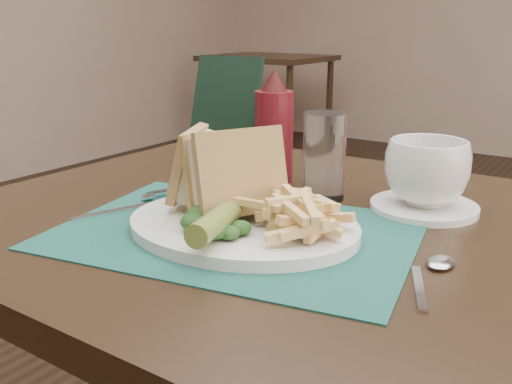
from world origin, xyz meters
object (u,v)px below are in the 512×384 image
ketchup_bottle (274,126)px  sandwich_half_b (228,169)px  drinking_glass (324,156)px  coffee_cup (427,172)px  placemat (236,232)px  table_bg_left (268,103)px  plate (243,226)px  saucer (424,207)px  check_presenter (224,113)px  sandwich_half_a (188,166)px

ketchup_bottle → sandwich_half_b: bearing=-73.1°
sandwich_half_b → drinking_glass: size_ratio=0.90×
coffee_cup → placemat: bearing=-127.0°
table_bg_left → plate: plate is taller
sandwich_half_b → saucer: (0.20, 0.20, -0.07)m
saucer → check_presenter: size_ratio=0.73×
sandwich_half_a → saucer: bearing=13.1°
check_presenter → placemat: bearing=-59.9°
placemat → drinking_glass: drinking_glass is taller
plate → ketchup_bottle: (-0.10, 0.23, 0.08)m
coffee_cup → sandwich_half_a: bearing=-142.4°
check_presenter → coffee_cup: bearing=-15.4°
coffee_cup → ketchup_bottle: (-0.26, 0.01, 0.04)m
sandwich_half_b → ketchup_bottle: size_ratio=0.63×
sandwich_half_a → drinking_glass: drinking_glass is taller
saucer → placemat: bearing=-127.0°
placemat → coffee_cup: 0.28m
placemat → saucer: 0.28m
saucer → coffee_cup: (0.00, 0.00, 0.05)m
placemat → ketchup_bottle: 0.27m
ketchup_bottle → placemat: bearing=-68.5°
plate → saucer: plate is taller
sandwich_half_b → saucer: bearing=73.7°
drinking_glass → check_presenter: size_ratio=0.64×
sandwich_half_a → drinking_glass: 0.21m
placemat → ketchup_bottle: ketchup_bottle is taller
saucer → sandwich_half_b: bearing=-134.4°
placemat → coffee_cup: (0.17, 0.22, 0.05)m
saucer → drinking_glass: 0.16m
table_bg_left → sandwich_half_b: sandwich_half_b is taller
coffee_cup → saucer: bearing=0.0°
sandwich_half_a → coffee_cup: sandwich_half_a is taller
placemat → check_presenter: size_ratio=2.17×
plate → sandwich_half_b: 0.08m
table_bg_left → sandwich_half_a: size_ratio=8.70×
coffee_cup → drinking_glass: bearing=-168.8°
table_bg_left → drinking_glass: 3.78m
placemat → sandwich_half_b: size_ratio=3.78×
table_bg_left → drinking_glass: (2.12, -3.10, 0.44)m
table_bg_left → ketchup_bottle: (2.01, -3.06, 0.47)m
check_presenter → table_bg_left: bearing=112.4°
table_bg_left → saucer: 3.84m
placemat → sandwich_half_b: sandwich_half_b is taller
drinking_glass → check_presenter: (-0.24, 0.07, 0.03)m
placemat → sandwich_half_a: size_ratio=4.28×
check_presenter → sandwich_half_a: bearing=-72.7°
placemat → saucer: (0.17, 0.22, 0.00)m
sandwich_half_b → check_presenter: (-0.19, 0.24, 0.02)m
plate → sandwich_half_b: sandwich_half_b is taller
table_bg_left → sandwich_half_b: bearing=-57.7°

